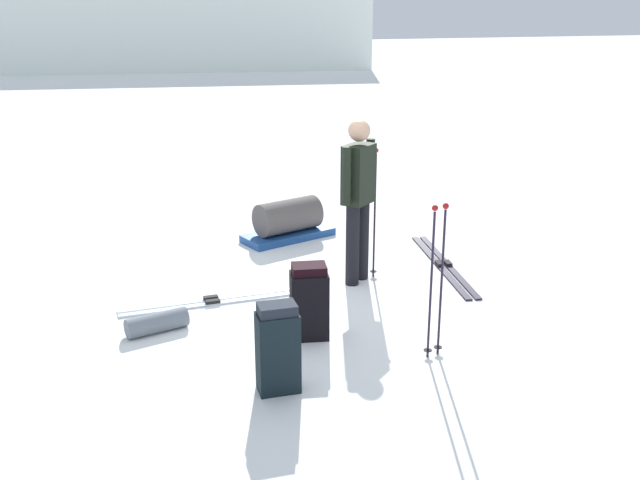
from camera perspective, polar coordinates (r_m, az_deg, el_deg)
ground_plane at (r=7.15m, az=0.00°, el=-5.33°), size 80.00×80.00×0.00m
distant_snow_ridge at (r=31.40m, az=-15.17°, el=15.50°), size 19.68×6.76×3.17m
skier_standing at (r=7.54m, az=2.94°, el=3.61°), size 0.44×0.42×1.70m
ski_pair_near at (r=7.37m, az=-8.27°, el=-4.69°), size 1.80×0.33×0.05m
ski_pair_far at (r=8.36m, az=9.42°, el=-1.90°), size 0.35×1.98×0.05m
backpack_large_dark at (r=6.48m, az=-0.83°, el=-4.77°), size 0.35×0.27×0.67m
backpack_bright at (r=5.64m, az=-3.24°, el=-8.31°), size 0.32×0.22×0.71m
ski_poles_planted_near at (r=7.69m, az=3.87°, el=2.45°), size 0.18×0.10×1.39m
ski_poles_planted_far at (r=6.07m, az=8.93°, el=-2.57°), size 0.17×0.10×1.31m
gear_sled at (r=9.10m, az=-2.46°, el=1.46°), size 1.21×0.83×0.49m
sleeping_mat_rolled at (r=6.82m, az=-12.37°, el=-6.19°), size 0.58×0.34×0.18m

